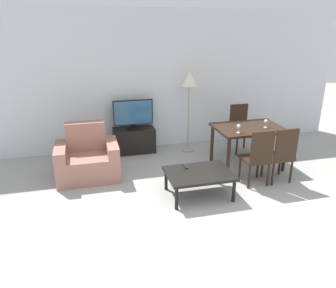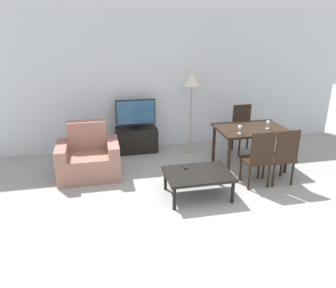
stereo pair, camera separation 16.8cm
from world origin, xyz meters
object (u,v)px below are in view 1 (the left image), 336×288
object	(u,v)px
dining_chair_near	(258,156)
dining_chair_far	(240,126)
tv	(133,114)
coffee_table	(199,175)
wine_glass_center	(266,122)
floor_lamp	(189,83)
remote_primary	(185,167)
dining_table	(249,132)
tv_stand	(134,140)
wine_glass_left	(239,127)
dining_chair_near_right	(282,153)
armchair	(88,160)

from	to	relation	value
dining_chair_near	dining_chair_far	size ratio (longest dim) A/B	1.00
tv	dining_chair_far	world-z (taller)	tv
coffee_table	wine_glass_center	bearing A→B (deg)	26.55
floor_lamp	remote_primary	size ratio (longest dim) A/B	10.57
dining_chair_far	remote_primary	xyz separation A→B (m)	(-1.54, -1.34, -0.12)
dining_table	remote_primary	distance (m)	1.49
coffee_table	dining_table	bearing A→B (deg)	34.72
coffee_table	floor_lamp	xyz separation A→B (m)	(0.40, 1.80, 1.03)
coffee_table	floor_lamp	world-z (taller)	floor_lamp
tv_stand	remote_primary	bearing A→B (deg)	-73.72
tv_stand	tv	world-z (taller)	tv
tv_stand	floor_lamp	distance (m)	1.55
tv	wine_glass_left	size ratio (longest dim) A/B	5.24
tv_stand	dining_table	xyz separation A→B (m)	(1.85, -1.17, 0.39)
tv_stand	tv	distance (m)	0.53
wine_glass_center	dining_chair_near	bearing A→B (deg)	-126.20
dining_table	dining_chair_near	distance (m)	0.77
dining_chair_near	wine_glass_center	xyz separation A→B (m)	(0.46, 0.63, 0.33)
tv	remote_primary	distance (m)	1.88
wine_glass_center	dining_chair_near_right	bearing A→B (deg)	-94.73
armchair	dining_chair_near_right	xyz separation A→B (m)	(2.98, -0.97, 0.20)
dining_chair_near	remote_primary	size ratio (longest dim) A/B	6.21
coffee_table	wine_glass_center	distance (m)	1.70
dining_chair_near_right	dining_chair_far	bearing A→B (deg)	90.00
wine_glass_left	wine_glass_center	size ratio (longest dim) A/B	1.00
armchair	dining_table	size ratio (longest dim) A/B	0.85
dining_chair_near	floor_lamp	distance (m)	2.00
tv_stand	tv	xyz separation A→B (m)	(-0.00, -0.00, 0.53)
wine_glass_left	armchair	bearing A→B (deg)	168.75
tv	floor_lamp	size ratio (longest dim) A/B	0.48
dining_table	dining_chair_far	bearing A→B (deg)	74.40
armchair	wine_glass_center	world-z (taller)	armchair
floor_lamp	dining_chair_near	bearing A→B (deg)	-70.83
dining_table	dining_chair_near_right	bearing A→B (deg)	-74.40
tv_stand	dining_chair_near	size ratio (longest dim) A/B	0.86
tv_stand	dining_chair_near	distance (m)	2.53
coffee_table	dining_chair_far	distance (m)	2.10
tv_stand	dining_chair_far	size ratio (longest dim) A/B	0.86
tv	tv_stand	bearing A→B (deg)	90.00
armchair	floor_lamp	distance (m)	2.36
tv	wine_glass_left	bearing A→B (deg)	-42.75
tv	dining_chair_near	distance (m)	2.53
armchair	floor_lamp	xyz separation A→B (m)	(1.97, 0.73, 1.06)
tv	dining_chair_near	xyz separation A→B (m)	(1.65, -1.90, -0.27)
remote_primary	wine_glass_center	world-z (taller)	wine_glass_center
tv_stand	dining_chair_near	bearing A→B (deg)	-49.05
dining_chair_near	dining_chair_far	bearing A→B (deg)	74.40
armchair	dining_chair_far	bearing A→B (deg)	9.48
armchair	tv_stand	size ratio (longest dim) A/B	1.24
dining_chair_near	remote_primary	bearing A→B (deg)	173.46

